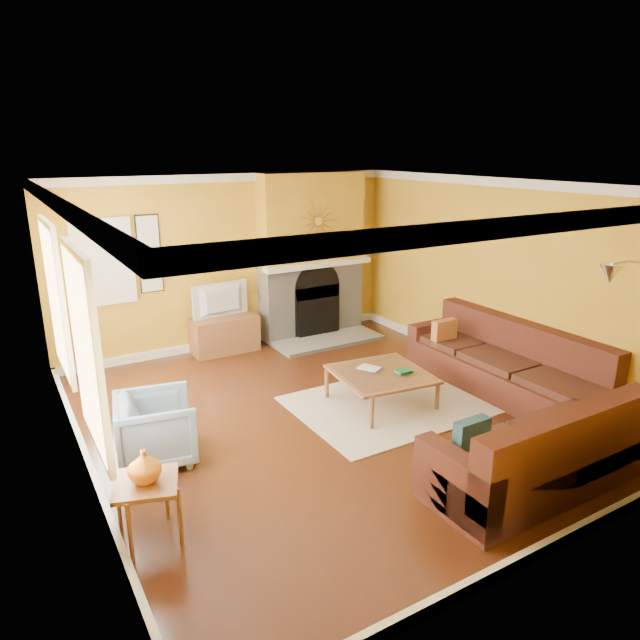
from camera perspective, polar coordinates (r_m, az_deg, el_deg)
floor at (r=6.98m, az=1.00°, el=-9.46°), size 5.50×6.00×0.02m
ceiling at (r=6.26m, az=1.13°, el=13.44°), size 5.50×6.00×0.02m
wall_back at (r=9.11m, az=-8.97°, el=5.75°), size 5.50×0.02×2.70m
wall_front at (r=4.38m, az=22.43°, el=-7.96°), size 5.50×0.02×2.70m
wall_left at (r=5.62m, az=-23.70°, el=-2.64°), size 0.02×6.00×2.70m
wall_right at (r=8.23m, az=17.68°, el=3.94°), size 0.02×6.00×2.70m
baseboard at (r=6.95m, az=1.00°, el=-8.94°), size 5.50×6.00×0.12m
crown_molding at (r=6.26m, az=1.12°, el=12.80°), size 5.50×6.00×0.12m
window_left_near at (r=6.83m, az=-25.00°, el=1.84°), size 0.06×1.22×1.72m
window_left_far at (r=5.01m, az=-22.52°, el=-2.98°), size 0.06×1.22×1.72m
window_back at (r=8.53m, az=-20.86°, el=5.43°), size 0.82×0.06×1.22m
wall_art at (r=8.66m, az=-16.67°, el=6.33°), size 0.34×0.04×1.14m
fireplace at (r=9.50m, az=-0.88°, el=6.41°), size 1.80×0.40×2.70m
mantel at (r=9.32m, az=-0.14°, el=5.57°), size 1.92×0.22×0.08m
hearth at (r=9.38m, az=0.83°, el=-2.07°), size 1.80×0.70×0.06m
sunburst at (r=9.21m, az=-0.17°, el=9.85°), size 0.70×0.04×0.70m
rug at (r=7.28m, az=7.21°, el=-8.27°), size 2.40×1.80×0.02m
sectional_sofa at (r=6.85m, az=14.30°, el=-6.29°), size 2.96×3.55×0.90m
coffee_table at (r=7.18m, az=6.10°, el=-6.78°), size 1.21×1.21×0.43m
media_console at (r=9.02m, az=-9.51°, el=-1.44°), size 1.02×0.46×0.56m
tv at (r=8.87m, az=-9.68°, el=1.90°), size 0.93×0.22×0.53m
subwoofer at (r=9.19m, az=-8.50°, el=-1.92°), size 0.29×0.29×0.29m
armchair at (r=6.12m, az=-16.07°, el=-10.39°), size 0.90×0.88×0.71m
side_table at (r=5.07m, az=-16.75°, el=-17.77°), size 0.62×0.62×0.54m
vase at (r=4.85m, az=-17.17°, el=-13.78°), size 0.35×0.35×0.28m
book at (r=7.08m, az=4.57°, el=-5.08°), size 0.29×0.32×0.03m
arc_lamp at (r=6.25m, az=29.25°, el=-4.20°), size 1.36×0.36×2.14m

